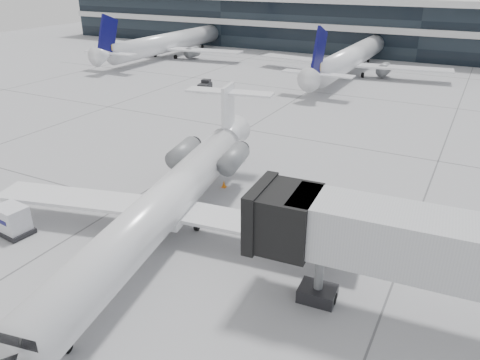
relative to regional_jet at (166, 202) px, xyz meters
The scene contains 8 objects.
ground 5.59m from the regional_jet, 29.24° to the left, with size 220.00×220.00×0.00m, color #99999C.
terminal 84.59m from the regional_jet, 87.04° to the left, with size 170.00×22.00×10.00m, color black.
bg_jet_left 70.41m from the regional_jet, 125.28° to the left, with size 32.00×40.00×9.60m, color white, non-canonical shape.
bg_jet_center 57.61m from the regional_jet, 93.63° to the left, with size 32.00×40.00×9.60m, color white, non-canonical shape.
regional_jet is the anchor object (origin of this frame).
cargo_uld 10.51m from the regional_jet, 153.73° to the right, with size 2.56×2.01×1.95m.
traffic_cone 8.59m from the regional_jet, 93.03° to the left, with size 0.39×0.39×0.57m.
far_tug 40.54m from the regional_jet, 118.18° to the left, with size 1.86×2.67×1.56m.
Camera 1 is at (12.44, -24.07, 16.31)m, focal length 35.00 mm.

